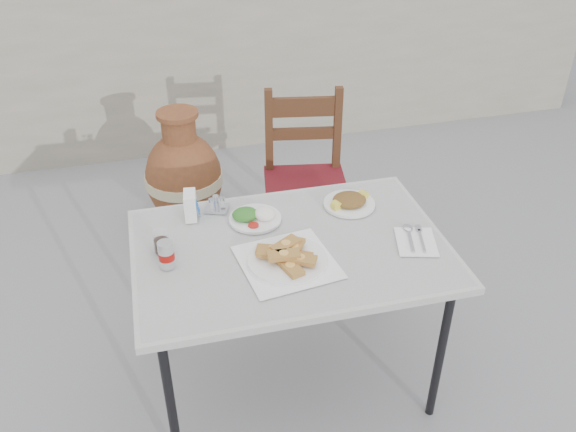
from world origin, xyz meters
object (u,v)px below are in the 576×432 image
object	(u,v)px
pide_plate	(287,256)
cola_glass	(161,243)
napkin_holder	(190,205)
condiment_caddy	(217,205)
chair	(305,181)
terracotta_urn	(184,179)
salad_rice_plate	(254,216)
salad_chopped_plate	(349,201)
cafe_table	(291,256)
soda_can	(166,254)

from	to	relation	value
pide_plate	cola_glass	bearing A→B (deg)	156.73
napkin_holder	condiment_caddy	xyz separation A→B (m)	(0.11, 0.03, -0.04)
cola_glass	napkin_holder	xyz separation A→B (m)	(0.14, 0.21, 0.02)
chair	terracotta_urn	xyz separation A→B (m)	(-0.62, 0.44, -0.14)
cola_glass	terracotta_urn	distance (m)	1.31
salad_rice_plate	salad_chopped_plate	xyz separation A→B (m)	(0.42, 0.01, -0.00)
salad_chopped_plate	terracotta_urn	xyz separation A→B (m)	(-0.62, 1.09, -0.40)
salad_chopped_plate	cafe_table	bearing A→B (deg)	-145.76
chair	condiment_caddy	bearing A→B (deg)	-124.89
napkin_holder	condiment_caddy	bearing A→B (deg)	22.03
pide_plate	napkin_holder	size ratio (longest dim) A/B	3.27
chair	terracotta_urn	size ratio (longest dim) A/B	1.23
condiment_caddy	salad_chopped_plate	bearing A→B (deg)	-11.08
condiment_caddy	chair	bearing A→B (deg)	44.17
napkin_holder	soda_can	bearing A→B (deg)	-104.83
cafe_table	condiment_caddy	bearing A→B (deg)	125.74
cola_glass	condiment_caddy	distance (m)	0.35
cafe_table	cola_glass	bearing A→B (deg)	169.49
pide_plate	chair	size ratio (longest dim) A/B	0.39
cafe_table	salad_chopped_plate	bearing A→B (deg)	34.24
soda_can	napkin_holder	xyz separation A→B (m)	(0.13, 0.31, 0.00)
cafe_table	cola_glass	distance (m)	0.51
soda_can	chair	xyz separation A→B (m)	(0.80, 0.88, -0.30)
terracotta_urn	condiment_caddy	bearing A→B (deg)	-86.57
salad_chopped_plate	chair	world-z (taller)	chair
salad_rice_plate	napkin_holder	world-z (taller)	napkin_holder
terracotta_urn	cola_glass	bearing A→B (deg)	-99.09
condiment_caddy	chair	xyz separation A→B (m)	(0.56, 0.54, -0.27)
salad_chopped_plate	condiment_caddy	size ratio (longest dim) A/B	1.96
soda_can	napkin_holder	bearing A→B (deg)	67.25
salad_rice_plate	chair	world-z (taller)	chair
cafe_table	terracotta_urn	bearing A→B (deg)	102.73
chair	salad_rice_plate	bearing A→B (deg)	-111.49
pide_plate	soda_can	xyz separation A→B (m)	(-0.44, 0.09, 0.02)
cafe_table	condiment_caddy	xyz separation A→B (m)	(-0.24, 0.33, 0.08)
napkin_holder	terracotta_urn	size ratio (longest dim) A/B	0.15
cafe_table	salad_chopped_plate	xyz separation A→B (m)	(0.32, 0.22, 0.07)
cafe_table	salad_chopped_plate	distance (m)	0.40
soda_can	cola_glass	distance (m)	0.10
chair	cafe_table	bearing A→B (deg)	-99.21
cafe_table	terracotta_urn	distance (m)	1.38
salad_rice_plate	napkin_holder	distance (m)	0.27
pide_plate	napkin_holder	bearing A→B (deg)	127.45
chair	napkin_holder	bearing A→B (deg)	-128.71
condiment_caddy	napkin_holder	bearing A→B (deg)	-165.90
cola_glass	chair	world-z (taller)	chair
pide_plate	salad_rice_plate	bearing A→B (deg)	100.33
cafe_table	chair	world-z (taller)	chair
pide_plate	salad_rice_plate	xyz separation A→B (m)	(-0.06, 0.32, -0.01)
salad_chopped_plate	terracotta_urn	world-z (taller)	salad_chopped_plate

